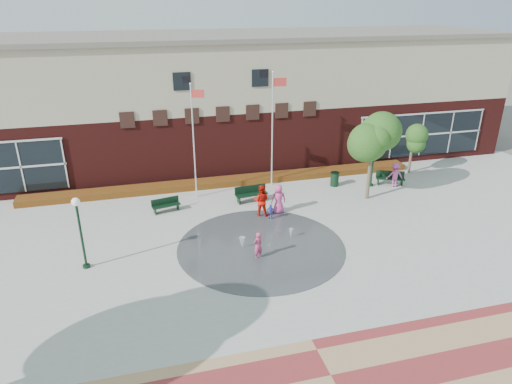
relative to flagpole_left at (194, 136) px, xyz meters
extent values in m
plane|color=#666056|center=(2.23, -10.02, -3.96)|extent=(120.00, 120.00, 0.00)
cube|color=#A8A8A0|center=(2.23, -6.02, -3.95)|extent=(46.00, 18.00, 0.01)
cylinder|color=#383A3D|center=(2.23, -7.02, -3.95)|extent=(8.40, 8.40, 0.01)
cube|color=#4C1513|center=(2.23, 7.48, -1.71)|extent=(44.00, 10.00, 4.50)
cube|color=tan|center=(2.23, 7.48, 2.79)|extent=(44.00, 10.00, 4.50)
cube|color=slate|center=(2.23, 7.48, 5.09)|extent=(44.40, 10.40, 0.30)
cube|color=black|center=(17.23, 2.46, -1.84)|extent=(10.00, 0.12, 3.19)
cube|color=black|center=(-0.27, 2.46, 2.84)|extent=(1.10, 0.10, 1.10)
cube|color=black|center=(4.73, 2.46, 2.84)|extent=(1.10, 0.10, 1.10)
cube|color=#9C0E07|center=(2.23, 1.58, -3.96)|extent=(26.00, 1.20, 0.40)
cylinder|color=white|center=(-0.04, 0.01, -0.46)|extent=(0.09, 0.09, 7.00)
sphere|color=white|center=(-0.04, 0.01, 3.08)|extent=(0.14, 0.14, 0.14)
cube|color=red|center=(0.33, -0.11, 2.53)|extent=(0.73, 0.27, 0.47)
cylinder|color=white|center=(5.09, 0.78, -0.29)|extent=(0.09, 0.09, 7.34)
sphere|color=white|center=(5.09, 0.78, 3.43)|extent=(0.15, 0.15, 0.15)
cube|color=red|center=(5.51, 0.72, 2.82)|extent=(0.84, 0.14, 0.52)
cylinder|color=black|center=(-6.11, -6.78, -2.37)|extent=(0.11, 0.11, 3.18)
cylinder|color=black|center=(-6.11, -6.78, -3.88)|extent=(0.34, 0.34, 0.15)
sphere|color=white|center=(-6.11, -6.78, -0.60)|extent=(0.37, 0.37, 0.37)
cylinder|color=black|center=(11.41, -1.11, -2.36)|extent=(0.11, 0.11, 3.19)
cylinder|color=black|center=(11.41, -1.11, -3.88)|extent=(0.34, 0.34, 0.15)
sphere|color=white|center=(11.41, -1.11, -0.60)|extent=(0.38, 0.38, 0.38)
cube|color=black|center=(-2.03, -1.68, -3.55)|extent=(1.70, 0.79, 0.05)
cube|color=black|center=(-2.08, -1.49, -3.34)|extent=(1.61, 0.39, 0.41)
cube|color=black|center=(3.12, -1.56, -3.46)|extent=(2.03, 0.74, 0.07)
cube|color=black|center=(3.10, -1.32, -3.21)|extent=(1.98, 0.24, 0.50)
cube|color=black|center=(12.73, -1.27, -3.50)|extent=(1.90, 1.17, 0.06)
cube|color=black|center=(12.81, -1.07, -3.26)|extent=(1.73, 0.74, 0.46)
cylinder|color=black|center=(9.08, -0.47, -3.50)|extent=(0.55, 0.55, 0.92)
cylinder|color=black|center=(9.08, -0.47, -3.02)|extent=(0.59, 0.59, 0.05)
cylinder|color=#4B4030|center=(10.20, -2.91, -2.36)|extent=(0.22, 0.22, 3.19)
cylinder|color=#4B4030|center=(15.23, 0.46, -2.88)|extent=(0.19, 0.19, 2.15)
cone|color=white|center=(1.27, -6.93, -3.96)|extent=(0.31, 0.31, 0.60)
cone|color=white|center=(3.97, -6.52, -3.96)|extent=(0.22, 0.22, 0.50)
imported|color=#C23E6C|center=(1.81, -7.98, -3.27)|extent=(0.60, 0.53, 1.38)
imported|color=red|center=(3.19, -3.55, -3.02)|extent=(1.12, 1.01, 1.88)
imported|color=#DE4791|center=(4.25, -3.44, -3.09)|extent=(0.91, 0.65, 1.74)
imported|color=#3842B9|center=(3.58, -4.17, -3.49)|extent=(0.58, 0.50, 0.93)
imported|color=#C24E9A|center=(12.82, -1.61, -3.13)|extent=(1.18, 0.82, 1.66)
camera|label=1|loc=(-3.10, -26.28, 7.62)|focal=32.00mm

